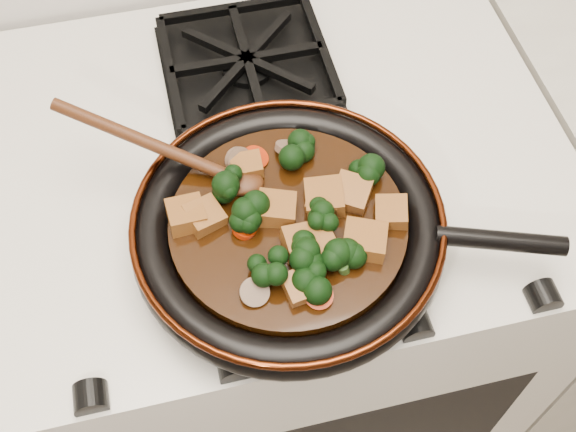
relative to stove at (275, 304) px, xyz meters
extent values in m
cube|color=silver|center=(0.00, 0.00, 0.00)|extent=(0.76, 0.60, 0.90)
cylinder|color=black|center=(-0.01, -0.15, 0.48)|extent=(0.32, 0.32, 0.01)
torus|color=black|center=(-0.01, -0.15, 0.49)|extent=(0.35, 0.35, 0.04)
torus|color=#451909|center=(-0.01, -0.15, 0.51)|extent=(0.35, 0.35, 0.01)
cylinder|color=black|center=(0.21, -0.23, 0.51)|extent=(0.14, 0.07, 0.02)
cylinder|color=black|center=(-0.01, -0.15, 0.50)|extent=(0.26, 0.26, 0.02)
cube|color=brown|center=(-0.12, -0.12, 0.52)|extent=(0.04, 0.05, 0.03)
cube|color=brown|center=(0.03, -0.14, 0.52)|extent=(0.05, 0.05, 0.03)
cube|color=brown|center=(0.01, -0.20, 0.52)|extent=(0.04, 0.04, 0.02)
cube|color=brown|center=(-0.02, -0.24, 0.52)|extent=(0.04, 0.04, 0.02)
cube|color=brown|center=(0.07, -0.14, 0.52)|extent=(0.06, 0.06, 0.03)
cube|color=brown|center=(0.00, -0.19, 0.52)|extent=(0.04, 0.04, 0.03)
cube|color=brown|center=(0.03, -0.14, 0.52)|extent=(0.05, 0.05, 0.03)
cube|color=brown|center=(-0.10, -0.13, 0.52)|extent=(0.05, 0.05, 0.03)
cube|color=brown|center=(-0.02, -0.14, 0.52)|extent=(0.05, 0.05, 0.03)
cube|color=brown|center=(-0.04, -0.07, 0.52)|extent=(0.04, 0.03, 0.02)
cube|color=brown|center=(0.10, -0.17, 0.52)|extent=(0.05, 0.05, 0.02)
cube|color=brown|center=(0.06, -0.20, 0.52)|extent=(0.06, 0.06, 0.03)
cylinder|color=#B32404|center=(-0.06, -0.15, 0.51)|extent=(0.03, 0.03, 0.02)
cylinder|color=#B32404|center=(0.00, -0.25, 0.51)|extent=(0.03, 0.03, 0.02)
cylinder|color=#B32404|center=(0.00, -0.22, 0.51)|extent=(0.03, 0.03, 0.02)
cylinder|color=#B32404|center=(-0.03, -0.06, 0.51)|extent=(0.03, 0.03, 0.02)
cylinder|color=brown|center=(0.01, -0.06, 0.52)|extent=(0.05, 0.05, 0.03)
cylinder|color=brown|center=(-0.05, -0.06, 0.52)|extent=(0.04, 0.04, 0.03)
cylinder|color=brown|center=(-0.07, -0.23, 0.52)|extent=(0.04, 0.04, 0.02)
ellipsoid|color=#45210E|center=(-0.05, -0.09, 0.51)|extent=(0.07, 0.06, 0.02)
cylinder|color=#45210E|center=(-0.15, -0.03, 0.54)|extent=(0.02, 0.02, 0.23)
camera|label=1|loc=(-0.11, -0.57, 1.18)|focal=45.00mm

